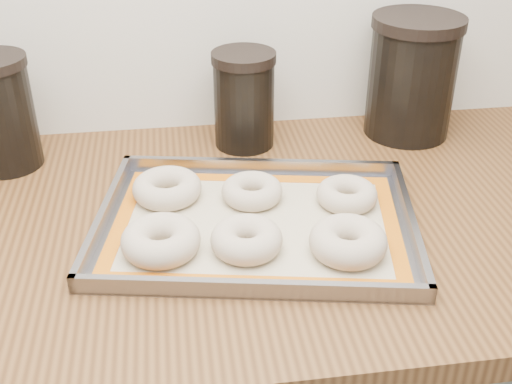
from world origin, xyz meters
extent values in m
cube|color=brown|center=(0.00, 1.68, 0.88)|extent=(3.06, 0.68, 0.04)
cube|color=gray|center=(-0.06, 1.64, 0.90)|extent=(0.51, 0.41, 0.00)
cube|color=gray|center=(-0.03, 1.79, 0.91)|extent=(0.45, 0.10, 0.02)
cube|color=gray|center=(-0.09, 1.48, 0.91)|extent=(0.45, 0.10, 0.02)
cube|color=gray|center=(-0.28, 1.68, 0.91)|extent=(0.07, 0.33, 0.02)
cube|color=gray|center=(0.16, 1.59, 0.91)|extent=(0.07, 0.33, 0.02)
cube|color=#C6B793|center=(-0.06, 1.64, 0.90)|extent=(0.47, 0.36, 0.00)
cube|color=#C9630D|center=(-0.04, 1.77, 0.91)|extent=(0.42, 0.10, 0.00)
cube|color=#C9630D|center=(-0.09, 1.50, 0.91)|extent=(0.42, 0.10, 0.00)
cube|color=#C9630D|center=(-0.26, 1.67, 0.91)|extent=(0.07, 0.25, 0.00)
cube|color=#C9630D|center=(0.14, 1.60, 0.91)|extent=(0.07, 0.25, 0.00)
torus|color=#BDAA92|center=(-0.20, 1.59, 0.92)|extent=(0.13, 0.13, 0.04)
torus|color=#BDAA92|center=(-0.08, 1.57, 0.92)|extent=(0.12, 0.12, 0.04)
torus|color=#BDAA92|center=(0.05, 1.55, 0.93)|extent=(0.13, 0.13, 0.04)
torus|color=#BDAA92|center=(-0.19, 1.73, 0.92)|extent=(0.13, 0.13, 0.04)
torus|color=#BDAA92|center=(-0.06, 1.70, 0.92)|extent=(0.12, 0.12, 0.03)
torus|color=#BDAA92|center=(0.09, 1.67, 0.92)|extent=(0.11, 0.11, 0.03)
cylinder|color=black|center=(-0.46, 1.89, 0.99)|extent=(0.11, 0.11, 0.18)
cylinder|color=black|center=(-0.04, 1.91, 0.98)|extent=(0.11, 0.11, 0.16)
cylinder|color=black|center=(-0.04, 1.91, 1.06)|extent=(0.11, 0.11, 0.02)
cylinder|color=black|center=(0.27, 1.92, 1.00)|extent=(0.16, 0.16, 0.20)
cylinder|color=black|center=(0.27, 1.92, 1.11)|extent=(0.16, 0.16, 0.02)
camera|label=1|loc=(-0.17, 0.86, 1.43)|focal=45.00mm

